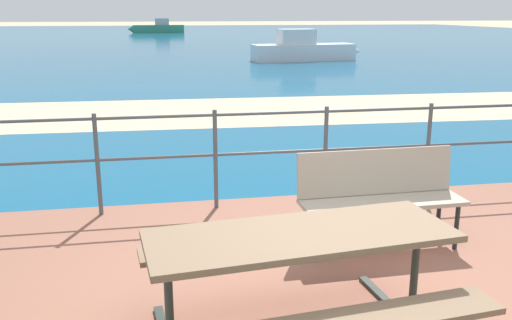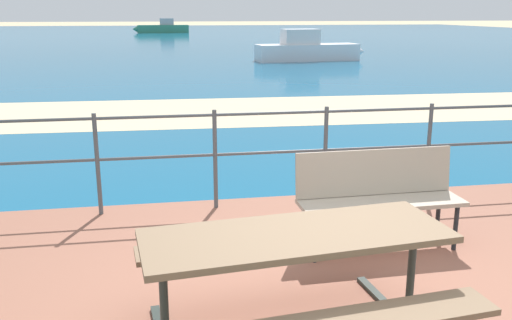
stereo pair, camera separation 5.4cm
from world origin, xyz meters
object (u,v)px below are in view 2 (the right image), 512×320
Objects in this scene: boat_mid at (162,28)px; park_bench at (378,190)px; picnic_table at (296,260)px; boat_near at (308,49)px.

park_bench is at bearing 88.12° from boat_mid.
boat_near is at bearing 68.71° from picnic_table.
boat_mid is (-5.93, 33.73, -0.01)m from boat_near.
picnic_table is at bearing -111.01° from boat_near.
boat_near reaches higher than picnic_table.
picnic_table is 1.36× the size of park_bench.
boat_near is 34.24m from boat_mid.
picnic_table is 1.75m from park_bench.
park_bench is 52.95m from boat_mid.
park_bench reaches higher than picnic_table.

